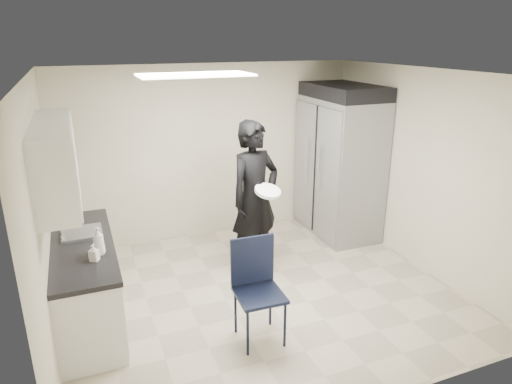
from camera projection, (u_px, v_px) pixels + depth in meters
name	position (u px, v px, depth m)	size (l,w,h in m)	color
floor	(261.00, 292.00, 5.56)	(4.50, 4.50, 0.00)	#B1A38B
ceiling	(261.00, 73.00, 4.72)	(4.50, 4.50, 0.00)	silver
back_wall	(211.00, 152.00, 6.90)	(4.50, 4.50, 0.00)	beige
left_wall	(43.00, 220.00, 4.35)	(4.00, 4.00, 0.00)	beige
right_wall	(421.00, 171.00, 5.93)	(4.00, 4.00, 0.00)	beige
ceiling_panel	(195.00, 75.00, 4.87)	(1.20, 0.60, 0.02)	white
lower_counter	(87.00, 284.00, 4.91)	(0.60, 1.90, 0.86)	silver
countertop	(81.00, 246.00, 4.77)	(0.64, 1.95, 0.05)	black
sink	(83.00, 238.00, 5.00)	(0.42, 0.40, 0.14)	gray
faucet	(61.00, 228.00, 4.88)	(0.02, 0.02, 0.24)	silver
upper_cabinets	(55.00, 160.00, 4.42)	(0.35, 1.80, 0.75)	silver
towel_dispenser	(54.00, 154.00, 5.47)	(0.22, 0.30, 0.35)	black
notice_sticker_left	(45.00, 224.00, 4.47)	(0.00, 0.12, 0.07)	yellow
notice_sticker_right	(47.00, 220.00, 4.65)	(0.00, 0.12, 0.07)	yellow
commercial_fridge	(340.00, 168.00, 6.98)	(0.80, 1.35, 2.10)	gray
fridge_compressor	(344.00, 91.00, 6.61)	(0.80, 1.35, 0.20)	black
folding_chair	(260.00, 295.00, 4.54)	(0.46, 0.46, 1.03)	black
man_tuxedo	(255.00, 199.00, 5.80)	(0.73, 0.49, 2.00)	black
bucket_lid	(268.00, 191.00, 5.56)	(0.32, 0.32, 0.04)	white
soap_bottle_a	(98.00, 241.00, 4.48)	(0.11, 0.11, 0.29)	white
soap_bottle_b	(94.00, 253.00, 4.37)	(0.08, 0.08, 0.17)	silver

